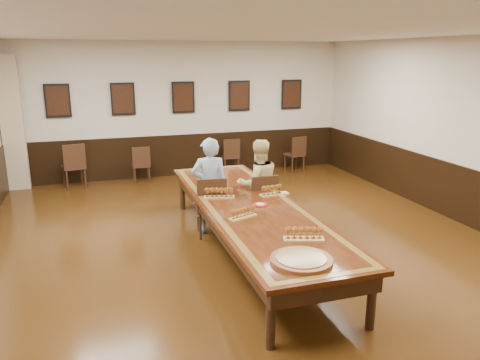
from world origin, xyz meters
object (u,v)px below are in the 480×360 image
object	(u,v)px
chair_man	(211,206)
spare_chair_b	(141,164)
spare_chair_c	(230,155)
conference_table	(250,214)
chair_woman	(260,201)
carved_platter	(301,260)
person_woman	(258,184)
spare_chair_a	(73,165)
spare_chair_d	(295,153)
person_man	(210,186)

from	to	relation	value
chair_man	spare_chair_b	bearing A→B (deg)	-71.06
spare_chair_c	conference_table	xyz separation A→B (m)	(-1.13, -4.82, 0.17)
chair_woman	carved_platter	xyz separation A→B (m)	(-0.60, -2.90, 0.29)
chair_woman	chair_man	bearing A→B (deg)	0.24
person_woman	carved_platter	distance (m)	3.07
person_woman	spare_chair_b	bearing A→B (deg)	-66.82
spare_chair_a	spare_chair_c	bearing A→B (deg)	171.05
carved_platter	chair_woman	bearing A→B (deg)	78.28
spare_chair_b	spare_chair_c	size ratio (longest dim) A/B	0.97
carved_platter	spare_chair_b	bearing A→B (deg)	98.50
chair_man	person_woman	size ratio (longest dim) A/B	0.66
spare_chair_d	spare_chair_c	bearing A→B (deg)	-20.00
spare_chair_b	carved_platter	xyz separation A→B (m)	(0.99, -6.62, 0.35)
spare_chair_c	person_man	bearing A→B (deg)	73.62
spare_chair_b	person_man	xyz separation A→B (m)	(0.74, -3.62, 0.37)
spare_chair_b	chair_woman	bearing A→B (deg)	112.77
spare_chair_a	person_man	bearing A→B (deg)	109.07
conference_table	carved_platter	distance (m)	2.03
person_woman	chair_man	bearing A→B (deg)	7.08
conference_table	person_man	bearing A→B (deg)	110.55
chair_man	chair_woman	xyz separation A→B (m)	(0.87, 0.01, -0.01)
spare_chair_d	spare_chair_a	bearing A→B (deg)	-10.26
chair_woman	person_man	world-z (taller)	person_man
spare_chair_b	person_woman	distance (m)	3.96
spare_chair_d	carved_platter	distance (m)	7.15
chair_woman	spare_chair_a	distance (m)	4.81
chair_woman	spare_chair_a	bearing A→B (deg)	-50.92
spare_chair_b	spare_chair_d	bearing A→B (deg)	178.40
spare_chair_a	carved_platter	size ratio (longest dim) A/B	1.20
spare_chair_a	conference_table	xyz separation A→B (m)	(2.59, -4.59, 0.11)
chair_man	person_woman	bearing A→B (deg)	-164.42
chair_man	conference_table	bearing A→B (deg)	121.53
spare_chair_d	person_man	distance (m)	4.73
chair_man	person_man	size ratio (longest dim) A/B	0.63
spare_chair_d	conference_table	bearing A→B (deg)	49.19
spare_chair_c	spare_chair_d	xyz separation A→B (m)	(1.62, -0.30, 0.01)
spare_chair_d	chair_man	bearing A→B (deg)	39.86
person_man	spare_chair_b	bearing A→B (deg)	-70.52
chair_man	carved_platter	bearing A→B (deg)	103.11
chair_man	spare_chair_c	xyz separation A→B (m)	(1.51, 3.95, -0.06)
chair_woman	spare_chair_c	distance (m)	3.99
person_woman	carved_platter	size ratio (longest dim) A/B	1.82
spare_chair_c	chair_man	bearing A→B (deg)	73.96
chair_woman	spare_chair_d	size ratio (longest dim) A/B	1.09
carved_platter	person_woman	bearing A→B (deg)	78.69
chair_woman	carved_platter	distance (m)	2.98
spare_chair_a	spare_chair_d	world-z (taller)	spare_chair_a
spare_chair_a	carved_platter	distance (m)	7.06
carved_platter	spare_chair_c	bearing A→B (deg)	79.69
chair_woman	spare_chair_c	xyz separation A→B (m)	(0.64, 3.94, -0.05)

